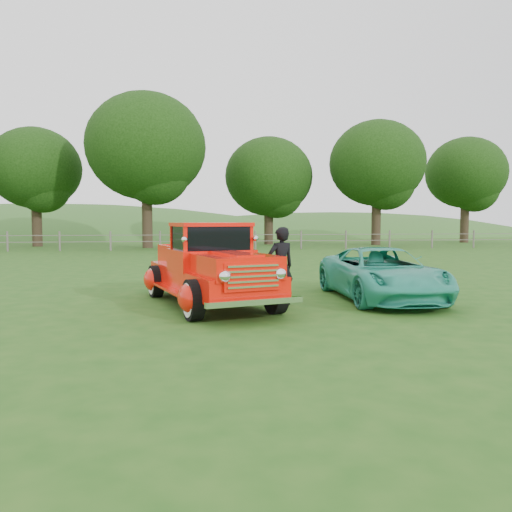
{
  "coord_description": "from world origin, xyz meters",
  "views": [
    {
      "loc": [
        -1.26,
        -9.58,
        1.81
      ],
      "look_at": [
        0.21,
        1.2,
        1.05
      ],
      "focal_mm": 35.0,
      "sensor_mm": 36.0,
      "label": 1
    }
  ],
  "objects": [
    {
      "name": "fence_line",
      "position": [
        0.0,
        22.0,
        0.6
      ],
      "size": [
        48.0,
        0.12,
        1.2
      ],
      "color": "#655D55",
      "rests_on": "ground"
    },
    {
      "name": "tree_mid_east",
      "position": [
        13.0,
        27.0,
        6.17
      ],
      "size": [
        7.2,
        7.2,
        9.44
      ],
      "color": "#302218",
      "rests_on": "ground"
    },
    {
      "name": "tree_near_east",
      "position": [
        5.0,
        29.0,
        5.25
      ],
      "size": [
        6.8,
        6.8,
        8.33
      ],
      "color": "#302218",
      "rests_on": "ground"
    },
    {
      "name": "tree_far_east",
      "position": [
        22.0,
        30.0,
        5.86
      ],
      "size": [
        6.6,
        6.6,
        8.86
      ],
      "color": "#302218",
      "rests_on": "ground"
    },
    {
      "name": "tree_near_west",
      "position": [
        -4.0,
        25.0,
        6.8
      ],
      "size": [
        8.0,
        8.0,
        10.42
      ],
      "color": "#302218",
      "rests_on": "ground"
    },
    {
      "name": "red_pickup",
      "position": [
        -0.8,
        1.15,
        0.8
      ],
      "size": [
        3.2,
        5.27,
        1.78
      ],
      "rotation": [
        0.0,
        0.0,
        0.28
      ],
      "color": "black",
      "rests_on": "ground"
    },
    {
      "name": "distant_hills",
      "position": [
        -4.08,
        59.46,
        -4.55
      ],
      "size": [
        116.0,
        60.0,
        18.0
      ],
      "color": "#2C5820",
      "rests_on": "ground"
    },
    {
      "name": "man",
      "position": [
        0.72,
        0.95,
        0.84
      ],
      "size": [
        0.72,
        0.6,
        1.69
      ],
      "primitive_type": "imported",
      "rotation": [
        0.0,
        0.0,
        3.5
      ],
      "color": "black",
      "rests_on": "ground"
    },
    {
      "name": "ground",
      "position": [
        0.0,
        0.0,
        0.0
      ],
      "size": [
        140.0,
        140.0,
        0.0
      ],
      "primitive_type": "plane",
      "color": "#1F4E14",
      "rests_on": "ground"
    },
    {
      "name": "tree_mid_west",
      "position": [
        -12.0,
        28.0,
        5.55
      ],
      "size": [
        6.4,
        6.4,
        8.46
      ],
      "color": "#302218",
      "rests_on": "ground"
    },
    {
      "name": "teal_sedan",
      "position": [
        3.15,
        1.36,
        0.6
      ],
      "size": [
        2.03,
        4.34,
        1.2
      ],
      "primitive_type": "imported",
      "rotation": [
        0.0,
        0.0,
        -0.01
      ],
      "color": "teal",
      "rests_on": "ground"
    }
  ]
}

